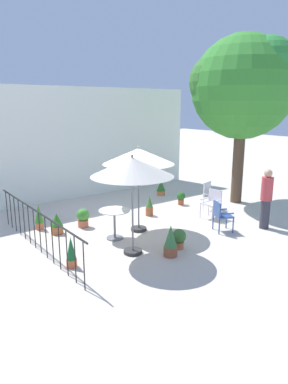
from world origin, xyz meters
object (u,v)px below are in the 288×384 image
potted_plant_3 (179,238)px  potted_plant_4 (71,253)px  potted_plant_1 (181,198)px  potted_plant_8 (83,217)px  standing_person (266,198)px  potted_plant_2 (39,217)px  patio_umbrella_0 (132,168)px  cafe_table_0 (114,219)px  patio_chair_1 (221,214)px  patio_chair_2 (210,194)px  potted_plant_0 (171,241)px  potted_plant_6 (149,206)px  shade_tree (243,87)px  potted_plant_7 (161,187)px  patio_chair_0 (212,201)px  patio_umbrella_1 (138,157)px  potted_plant_5 (57,223)px

potted_plant_3 → potted_plant_4: 2.62m
potted_plant_1 → potted_plant_8: (-3.82, -0.02, 0.03)m
potted_plant_3 → standing_person: standing_person is taller
potted_plant_2 → patio_umbrella_0: bearing=-68.6°
cafe_table_0 → potted_plant_3: cafe_table_0 is taller
patio_chair_1 → patio_chair_2: patio_chair_2 is taller
potted_plant_1 → potted_plant_2: potted_plant_2 is taller
potted_plant_0 → standing_person: (3.38, -0.17, 0.51)m
standing_person → potted_plant_2: bearing=143.9°
potted_plant_1 → potted_plant_6: bearing=-169.2°
shade_tree → potted_plant_0: (-5.05, -2.16, -3.61)m
potted_plant_1 → standing_person: bearing=-85.9°
patio_umbrella_0 → potted_plant_4: (-1.48, 0.20, -1.71)m
potted_plant_0 → potted_plant_8: size_ratio=1.40×
potted_plant_0 → potted_plant_7: 5.67m
patio_chair_1 → patio_umbrella_0: bearing=174.8°
potted_plant_8 → potted_plant_2: bearing=152.8°
patio_chair_0 → potted_plant_2: (-4.65, 2.21, -0.15)m
potted_plant_4 → potted_plant_7: bearing=33.4°
patio_umbrella_0 → patio_chair_0: size_ratio=2.67×
patio_umbrella_0 → standing_person: (3.98, -0.82, -1.17)m
patio_umbrella_0 → shade_tree: bearing=14.9°
cafe_table_0 → potted_plant_8: size_ratio=1.50×
potted_plant_1 → potted_plant_4: 5.67m
shade_tree → potted_plant_8: size_ratio=10.54×
potted_plant_7 → patio_umbrella_1: bearing=-138.6°
potted_plant_2 → potted_plant_8: size_ratio=1.37×
patio_chair_1 → potted_plant_4: (-4.27, 0.45, -0.17)m
potted_plant_2 → potted_plant_7: potted_plant_2 is taller
patio_chair_1 → patio_umbrella_1: bearing=140.9°
shade_tree → patio_chair_0: shade_tree is taller
potted_plant_1 → patio_umbrella_1: bearing=-156.1°
potted_plant_0 → potted_plant_3: bearing=24.4°
patio_chair_2 → potted_plant_8: patio_chair_2 is taller
cafe_table_0 → patio_chair_0: patio_chair_0 is taller
patio_chair_1 → potted_plant_5: size_ratio=1.47×
potted_plant_1 → potted_plant_5: bearing=-179.0°
patio_chair_1 → standing_person: (1.20, -0.57, 0.37)m
patio_chair_2 → standing_person: standing_person is taller
potted_plant_2 → potted_plant_7: 5.28m
cafe_table_0 → patio_chair_2: (3.97, 0.35, -0.02)m
patio_chair_1 → potted_plant_3: bearing=-173.6°
potted_plant_1 → potted_plant_3: 3.90m
potted_plant_5 → potted_plant_6: size_ratio=0.91×
potted_plant_6 → potted_plant_8: bearing=172.2°
patio_chair_1 → potted_plant_0: (-2.18, -0.40, -0.14)m
shade_tree → potted_plant_3: 6.21m
patio_chair_0 → potted_plant_0: patio_chair_0 is taller
patio_chair_2 → standing_person: bearing=-94.1°
cafe_table_0 → patio_chair_1: (2.62, -1.31, -0.04)m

